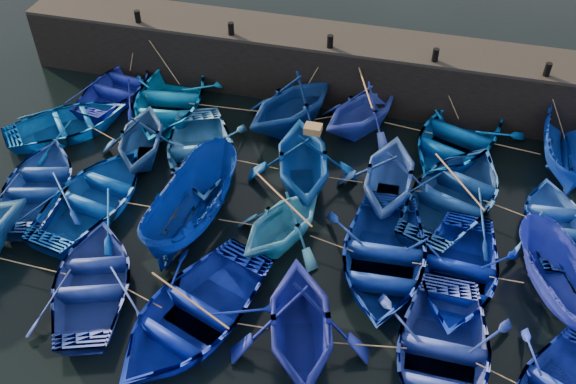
% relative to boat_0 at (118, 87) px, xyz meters
% --- Properties ---
extents(ground, '(120.00, 120.00, 0.00)m').
position_rel_boat_0_xyz_m(ground, '(8.52, -7.92, -0.48)').
color(ground, black).
rests_on(ground, ground).
extents(quay_wall, '(26.00, 2.50, 2.50)m').
position_rel_boat_0_xyz_m(quay_wall, '(8.52, 2.58, 0.77)').
color(quay_wall, black).
rests_on(quay_wall, ground).
extents(quay_top, '(26.00, 2.50, 0.12)m').
position_rel_boat_0_xyz_m(quay_top, '(8.52, 2.58, 2.08)').
color(quay_top, black).
rests_on(quay_top, quay_wall).
extents(bollard_0, '(0.24, 0.24, 0.50)m').
position_rel_boat_0_xyz_m(bollard_0, '(0.52, 1.68, 2.39)').
color(bollard_0, black).
rests_on(bollard_0, quay_top).
extents(bollard_1, '(0.24, 0.24, 0.50)m').
position_rel_boat_0_xyz_m(bollard_1, '(4.52, 1.68, 2.39)').
color(bollard_1, black).
rests_on(bollard_1, quay_top).
extents(bollard_2, '(0.24, 0.24, 0.50)m').
position_rel_boat_0_xyz_m(bollard_2, '(8.52, 1.68, 2.39)').
color(bollard_2, black).
rests_on(bollard_2, quay_top).
extents(bollard_3, '(0.24, 0.24, 0.50)m').
position_rel_boat_0_xyz_m(bollard_3, '(12.52, 1.68, 2.39)').
color(bollard_3, black).
rests_on(bollard_3, quay_top).
extents(bollard_4, '(0.24, 0.24, 0.50)m').
position_rel_boat_0_xyz_m(bollard_4, '(16.52, 1.68, 2.39)').
color(bollard_4, black).
rests_on(bollard_4, quay_top).
extents(boat_0, '(3.90, 5.00, 0.95)m').
position_rel_boat_0_xyz_m(boat_0, '(0.00, 0.00, 0.00)').
color(boat_0, '#1522A0').
rests_on(boat_0, ground).
extents(boat_1, '(4.79, 6.18, 1.18)m').
position_rel_boat_0_xyz_m(boat_1, '(2.45, -0.48, 0.12)').
color(boat_1, '#0774D0').
rests_on(boat_1, ground).
extents(boat_2, '(5.58, 5.82, 2.36)m').
position_rel_boat_0_xyz_m(boat_2, '(7.52, -0.28, 0.71)').
color(boat_2, navy).
rests_on(boat_2, ground).
extents(boat_3, '(4.97, 5.12, 2.06)m').
position_rel_boat_0_xyz_m(boat_3, '(10.17, 0.22, 0.55)').
color(boat_3, blue).
rests_on(boat_3, ground).
extents(boat_4, '(5.84, 6.78, 1.18)m').
position_rel_boat_0_xyz_m(boat_4, '(13.81, -0.02, 0.12)').
color(boat_4, '#014798').
rests_on(boat_4, ground).
extents(boat_5, '(1.97, 5.04, 1.93)m').
position_rel_boat_0_xyz_m(boat_5, '(17.72, -0.29, 0.49)').
color(boat_5, '#0A34A0').
rests_on(boat_5, ground).
extents(boat_6, '(5.70, 5.62, 0.97)m').
position_rel_boat_0_xyz_m(boat_6, '(-0.75, -2.84, 0.01)').
color(boat_6, '#0451A5').
rests_on(boat_6, ground).
extents(boat_7, '(4.15, 4.54, 2.04)m').
position_rel_boat_0_xyz_m(boat_7, '(2.73, -3.54, 0.54)').
color(boat_7, navy).
rests_on(boat_7, ground).
extents(boat_8, '(5.53, 6.33, 1.09)m').
position_rel_boat_0_xyz_m(boat_8, '(4.87, -3.36, 0.07)').
color(boat_8, '#2464A1').
rests_on(boat_8, ground).
extents(boat_9, '(5.09, 5.51, 2.40)m').
position_rel_boat_0_xyz_m(boat_9, '(8.75, -3.48, 0.72)').
color(boat_9, navy).
rests_on(boat_9, ground).
extents(boat_10, '(3.69, 4.26, 2.22)m').
position_rel_boat_0_xyz_m(boat_10, '(11.73, -3.44, 0.64)').
color(boat_10, '#244A99').
rests_on(boat_10, ground).
extents(boat_11, '(5.78, 6.74, 1.18)m').
position_rel_boat_0_xyz_m(boat_11, '(13.98, -3.30, 0.11)').
color(boat_11, navy).
rests_on(boat_11, ground).
extents(boat_12, '(3.50, 4.61, 0.90)m').
position_rel_boat_0_xyz_m(boat_12, '(17.21, -3.77, -0.03)').
color(boat_12, blue).
rests_on(boat_12, ground).
extents(boat_13, '(4.59, 5.57, 1.01)m').
position_rel_boat_0_xyz_m(boat_13, '(0.10, -6.32, 0.03)').
color(boat_13, navy).
rests_on(boat_13, ground).
extents(boat_14, '(4.61, 5.83, 1.09)m').
position_rel_boat_0_xyz_m(boat_14, '(2.23, -6.43, 0.07)').
color(boat_14, '#0742A2').
rests_on(boat_14, ground).
extents(boat_15, '(2.56, 5.31, 1.97)m').
position_rel_boat_0_xyz_m(boat_15, '(5.74, -6.40, 0.51)').
color(boat_15, navy).
rests_on(boat_15, ground).
extents(boat_16, '(4.40, 4.66, 1.93)m').
position_rel_boat_0_xyz_m(boat_16, '(8.77, -6.35, 0.49)').
color(boat_16, '#3688D1').
rests_on(boat_16, ground).
extents(boat_17, '(4.31, 5.77, 1.15)m').
position_rel_boat_0_xyz_m(boat_17, '(12.01, -6.68, 0.10)').
color(boat_17, navy).
rests_on(boat_17, ground).
extents(boat_18, '(3.84, 5.13, 1.01)m').
position_rel_boat_0_xyz_m(boat_18, '(14.28, -6.65, 0.03)').
color(boat_18, '#051EA8').
rests_on(boat_18, ground).
extents(boat_19, '(3.42, 4.61, 1.68)m').
position_rel_boat_0_xyz_m(boat_19, '(17.07, -6.63, 0.36)').
color(boat_19, '#1E2DA5').
rests_on(boat_19, ground).
extents(boat_21, '(4.91, 5.75, 1.01)m').
position_rel_boat_0_xyz_m(boat_21, '(3.91, -9.73, 0.03)').
color(boat_21, navy).
rests_on(boat_21, ground).
extents(boat_22, '(5.69, 6.67, 1.17)m').
position_rel_boat_0_xyz_m(boat_22, '(7.15, -10.15, 0.11)').
color(boat_22, '#061A90').
rests_on(boat_22, ground).
extents(boat_23, '(4.98, 5.38, 2.34)m').
position_rel_boat_0_xyz_m(boat_23, '(10.25, -10.07, 0.69)').
color(boat_23, navy).
rests_on(boat_23, ground).
extents(boat_24, '(3.84, 5.36, 1.11)m').
position_rel_boat_0_xyz_m(boat_24, '(14.02, -9.75, 0.08)').
color(boat_24, '#203698').
rests_on(boat_24, ground).
extents(wooden_crate, '(0.56, 0.44, 0.26)m').
position_rel_boat_0_xyz_m(wooden_crate, '(9.05, -3.48, 2.05)').
color(wooden_crate, olive).
rests_on(wooden_crate, boat_9).
extents(mooring_ropes, '(17.77, 11.78, 2.10)m').
position_rel_boat_0_xyz_m(mooring_ropes, '(8.28, -2.87, 0.41)').
color(mooring_ropes, tan).
rests_on(mooring_ropes, ground).
extents(loose_oars, '(9.09, 12.45, 0.95)m').
position_rel_boat_0_xyz_m(loose_oars, '(10.02, -4.90, 1.14)').
color(loose_oars, '#99724C').
rests_on(loose_oars, ground).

